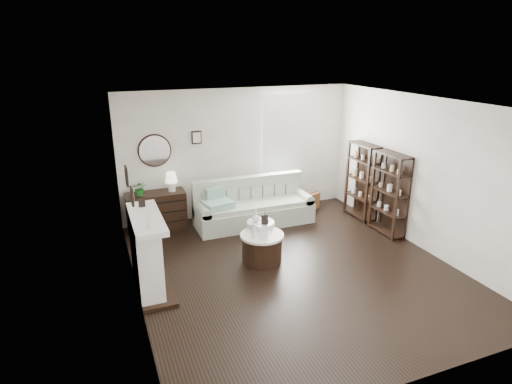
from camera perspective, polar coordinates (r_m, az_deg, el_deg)
name	(u,v)px	position (r m, az deg, el deg)	size (l,w,h in m)	color
room	(271,139)	(9.28, 2.04, 7.07)	(5.50, 5.50, 5.50)	black
fireplace	(147,255)	(6.65, -14.37, -8.12)	(0.50, 1.40, 1.84)	white
shelf_unit_far	(362,181)	(9.27, 13.95, 1.44)	(0.30, 0.80, 1.60)	black
shelf_unit_near	(389,194)	(8.60, 17.36, -0.25)	(0.30, 0.80, 1.60)	black
sofa	(253,209)	(8.84, -0.42, -2.23)	(2.40, 0.83, 0.93)	#B1BAA5
quilt	(218,204)	(8.42, -5.13, -1.66)	(0.55, 0.45, 0.14)	#25885D
suitcase	(308,202)	(9.64, 6.99, -1.34)	(0.56, 0.19, 0.37)	brown
dresser	(157,211)	(8.74, -13.13, -2.50)	(1.14, 0.49, 0.76)	black
table_lamp	(171,182)	(8.60, -11.21, 1.36)	(0.25, 0.25, 0.39)	white
potted_plant	(140,188)	(8.49, -15.24, 0.49)	(0.27, 0.23, 0.30)	#1A5B1B
drum_table	(262,248)	(7.29, 0.80, -7.43)	(0.74, 0.74, 0.51)	black
pedestal_table	(261,224)	(7.49, 0.62, -4.34)	(0.49, 0.49, 0.59)	white
eiffel_drum	(265,227)	(7.22, 1.26, -4.63)	(0.12, 0.12, 0.21)	black
bottle_drum	(254,229)	(6.99, -0.33, -4.97)	(0.07, 0.07, 0.31)	silver
card_frame_drum	(263,233)	(6.97, 0.99, -5.50)	(0.16, 0.01, 0.21)	silver
eiffel_ped	(265,216)	(7.50, 1.21, -3.17)	(0.10, 0.10, 0.18)	black
flask_ped	(256,216)	(7.41, -0.05, -3.16)	(0.13, 0.13, 0.24)	silver
card_frame_ped	(265,220)	(7.34, 1.15, -3.73)	(0.12, 0.01, 0.16)	black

